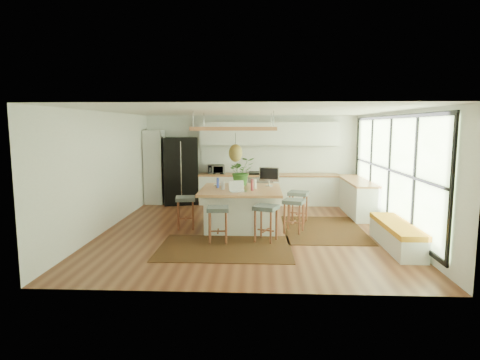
{
  "coord_description": "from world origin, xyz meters",
  "views": [
    {
      "loc": [
        0.24,
        -9.03,
        2.38
      ],
      "look_at": [
        -0.2,
        0.5,
        1.1
      ],
      "focal_mm": 30.25,
      "sensor_mm": 36.0,
      "label": 1
    }
  ],
  "objects_px": {
    "stool_near_left": "(218,225)",
    "stool_right_back": "(298,209)",
    "island": "(241,208)",
    "stool_left_side": "(186,213)",
    "stool_right_front": "(294,217)",
    "stool_near_right": "(266,225)",
    "monitor": "(269,175)",
    "microwave": "(216,168)",
    "fridge": "(180,174)",
    "laptop": "(238,187)",
    "island_plant": "(241,174)"
  },
  "relations": [
    {
      "from": "stool_near_right",
      "to": "stool_right_front",
      "type": "bearing_deg",
      "value": 49.31
    },
    {
      "from": "stool_right_front",
      "to": "island_plant",
      "type": "bearing_deg",
      "value": 143.5
    },
    {
      "from": "stool_near_right",
      "to": "stool_left_side",
      "type": "xyz_separation_m",
      "value": [
        -1.85,
        0.99,
        0.0
      ]
    },
    {
      "from": "fridge",
      "to": "laptop",
      "type": "distance_m",
      "value": 3.9
    },
    {
      "from": "stool_near_left",
      "to": "microwave",
      "type": "bearing_deg",
      "value": 96.47
    },
    {
      "from": "monitor",
      "to": "island_plant",
      "type": "distance_m",
      "value": 0.68
    },
    {
      "from": "stool_right_front",
      "to": "stool_right_back",
      "type": "relative_size",
      "value": 0.96
    },
    {
      "from": "stool_right_front",
      "to": "stool_left_side",
      "type": "height_order",
      "value": "stool_right_front"
    },
    {
      "from": "stool_near_right",
      "to": "stool_left_side",
      "type": "height_order",
      "value": "stool_near_right"
    },
    {
      "from": "stool_near_right",
      "to": "island_plant",
      "type": "distance_m",
      "value": 1.94
    },
    {
      "from": "laptop",
      "to": "stool_right_front",
      "type": "bearing_deg",
      "value": -15.47
    },
    {
      "from": "monitor",
      "to": "stool_near_left",
      "type": "bearing_deg",
      "value": -104.6
    },
    {
      "from": "stool_right_back",
      "to": "microwave",
      "type": "distance_m",
      "value": 3.37
    },
    {
      "from": "stool_near_left",
      "to": "stool_right_front",
      "type": "height_order",
      "value": "stool_right_front"
    },
    {
      "from": "stool_near_right",
      "to": "microwave",
      "type": "relative_size",
      "value": 1.52
    },
    {
      "from": "laptop",
      "to": "island_plant",
      "type": "bearing_deg",
      "value": 68.3
    },
    {
      "from": "stool_near_right",
      "to": "monitor",
      "type": "xyz_separation_m",
      "value": [
        0.1,
        1.57,
        0.83
      ]
    },
    {
      "from": "stool_right_front",
      "to": "fridge",
      "type": "bearing_deg",
      "value": 134.24
    },
    {
      "from": "island",
      "to": "stool_left_side",
      "type": "bearing_deg",
      "value": -174.06
    },
    {
      "from": "stool_near_left",
      "to": "stool_right_back",
      "type": "distance_m",
      "value": 2.54
    },
    {
      "from": "island",
      "to": "stool_near_right",
      "type": "relative_size",
      "value": 2.45
    },
    {
      "from": "stool_right_back",
      "to": "stool_left_side",
      "type": "xyz_separation_m",
      "value": [
        -2.67,
        -0.69,
        0.0
      ]
    },
    {
      "from": "stool_near_left",
      "to": "monitor",
      "type": "relative_size",
      "value": 1.48
    },
    {
      "from": "island",
      "to": "laptop",
      "type": "height_order",
      "value": "laptop"
    },
    {
      "from": "stool_right_back",
      "to": "island",
      "type": "bearing_deg",
      "value": -158.31
    },
    {
      "from": "laptop",
      "to": "fridge",
      "type": "bearing_deg",
      "value": 100.03
    },
    {
      "from": "stool_left_side",
      "to": "microwave",
      "type": "height_order",
      "value": "microwave"
    },
    {
      "from": "island",
      "to": "stool_right_front",
      "type": "bearing_deg",
      "value": -17.59
    },
    {
      "from": "stool_near_right",
      "to": "monitor",
      "type": "height_order",
      "value": "monitor"
    },
    {
      "from": "stool_left_side",
      "to": "laptop",
      "type": "distance_m",
      "value": 1.46
    },
    {
      "from": "stool_near_left",
      "to": "laptop",
      "type": "height_order",
      "value": "laptop"
    },
    {
      "from": "stool_right_back",
      "to": "laptop",
      "type": "xyz_separation_m",
      "value": [
        -1.44,
        -1.03,
        0.7
      ]
    },
    {
      "from": "stool_left_side",
      "to": "island",
      "type": "bearing_deg",
      "value": 5.94
    },
    {
      "from": "island",
      "to": "stool_left_side",
      "type": "relative_size",
      "value": 2.47
    },
    {
      "from": "stool_right_front",
      "to": "stool_near_left",
      "type": "bearing_deg",
      "value": -152.52
    },
    {
      "from": "island_plant",
      "to": "stool_near_right",
      "type": "bearing_deg",
      "value": -70.52
    },
    {
      "from": "stool_near_right",
      "to": "laptop",
      "type": "height_order",
      "value": "laptop"
    },
    {
      "from": "stool_left_side",
      "to": "stool_right_front",
      "type": "bearing_deg",
      "value": -5.69
    },
    {
      "from": "stool_right_front",
      "to": "monitor",
      "type": "xyz_separation_m",
      "value": [
        -0.54,
        0.83,
        0.83
      ]
    },
    {
      "from": "microwave",
      "to": "island_plant",
      "type": "height_order",
      "value": "island_plant"
    },
    {
      "from": "stool_right_front",
      "to": "laptop",
      "type": "relative_size",
      "value": 2.05
    },
    {
      "from": "island",
      "to": "island_plant",
      "type": "xyz_separation_m",
      "value": [
        -0.01,
        0.52,
        0.74
      ]
    },
    {
      "from": "stool_near_right",
      "to": "microwave",
      "type": "height_order",
      "value": "microwave"
    },
    {
      "from": "stool_left_side",
      "to": "microwave",
      "type": "xyz_separation_m",
      "value": [
        0.39,
        3.06,
        0.74
      ]
    },
    {
      "from": "stool_right_front",
      "to": "laptop",
      "type": "bearing_deg",
      "value": -175.55
    },
    {
      "from": "fridge",
      "to": "stool_near_left",
      "type": "xyz_separation_m",
      "value": [
        1.57,
        -4.12,
        -0.57
      ]
    },
    {
      "from": "island",
      "to": "stool_right_back",
      "type": "height_order",
      "value": "island"
    },
    {
      "from": "stool_near_right",
      "to": "stool_right_front",
      "type": "xyz_separation_m",
      "value": [
        0.64,
        0.74,
        0.0
      ]
    },
    {
      "from": "stool_near_left",
      "to": "monitor",
      "type": "bearing_deg",
      "value": 57.04
    },
    {
      "from": "laptop",
      "to": "island_plant",
      "type": "xyz_separation_m",
      "value": [
        0.03,
        1.0,
        0.15
      ]
    }
  ]
}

